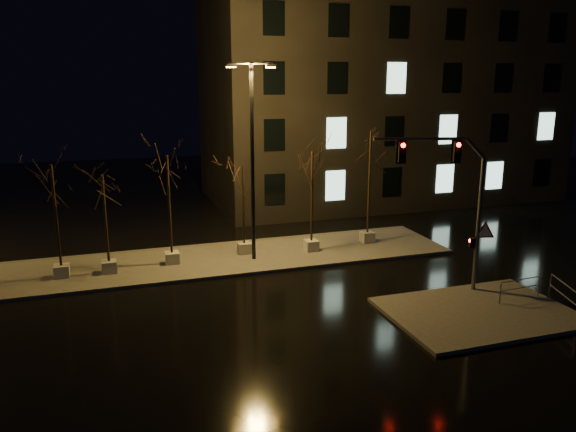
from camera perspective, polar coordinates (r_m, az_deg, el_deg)
name	(u,v)px	position (r m, az deg, el deg)	size (l,w,h in m)	color
ground	(266,304)	(22.78, -2.23, -8.92)	(90.00, 90.00, 0.00)	black
median	(233,258)	(28.21, -5.60, -4.25)	(22.00, 5.00, 0.15)	#4C4A44
sidewalk_corner	(479,312)	(23.02, 18.84, -9.24)	(7.00, 5.00, 0.15)	#4C4A44
building	(380,96)	(43.01, 9.32, 11.94)	(25.00, 12.00, 15.00)	black
tree_0	(53,190)	(26.23, -22.72, 2.44)	(1.80, 1.80, 5.22)	#B3B2A7
tree_1	(104,197)	(26.19, -18.21, 1.82)	(1.80, 1.80, 4.63)	#B3B2A7
tree_2	(168,180)	(26.63, -12.09, 3.60)	(1.80, 1.80, 5.35)	#B3B2A7
tree_3	(243,184)	(27.79, -4.58, 3.25)	(1.80, 1.80, 4.70)	#B3B2A7
tree_4	(312,174)	(28.09, 2.46, 4.28)	(1.80, 1.80, 5.27)	#B3B2A7
tree_5	(370,156)	(29.85, 8.34, 6.02)	(1.80, 1.80, 6.16)	#B3B2A7
traffic_signal_mast	(456,192)	(23.62, 16.71, 2.38)	(5.09, 1.40, 6.40)	#5A5C62
streetlight_main	(252,149)	(26.59, -3.65, 6.77)	(2.33, 0.30, 9.36)	black
guard_rail_a	(520,286)	(24.43, 22.52, -6.61)	(2.02, 0.17, 0.87)	#5A5C62
guard_rail_b	(564,293)	(23.93, 26.26, -7.06)	(0.76, 2.21, 1.10)	#5A5C62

